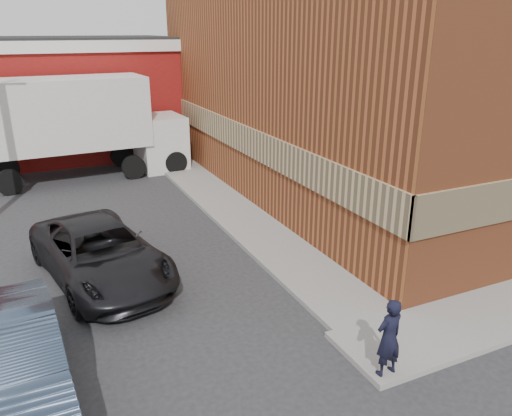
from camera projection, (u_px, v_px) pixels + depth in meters
name	position (u px, v px, depth m)	size (l,w,h in m)	color
ground	(345.00, 331.00, 10.44)	(90.00, 90.00, 0.00)	#28282B
brick_building	(401.00, 63.00, 19.89)	(14.25, 18.25, 9.36)	#9A4A27
sidewalk_west	(219.00, 199.00, 18.34)	(1.80, 18.00, 0.12)	gray
warehouse	(9.00, 98.00, 24.18)	(16.30, 8.30, 5.60)	maroon
man	(389.00, 337.00, 8.74)	(0.55, 0.36, 1.50)	black
sedan	(9.00, 367.00, 8.12)	(1.66, 4.77, 1.57)	#324054
suv_a	(100.00, 253.00, 12.39)	(2.38, 5.16, 1.43)	black
box_truck	(86.00, 121.00, 20.51)	(8.50, 2.90, 4.15)	silver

